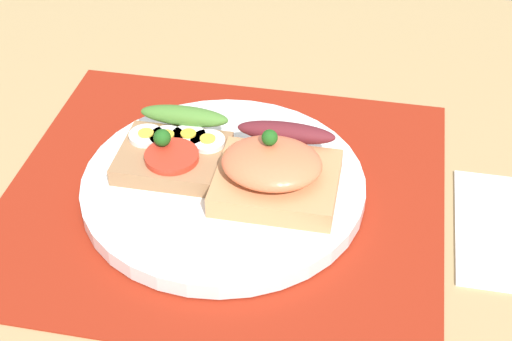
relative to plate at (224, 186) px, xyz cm
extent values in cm
cube|color=tan|center=(0.00, 0.00, -2.68)|extent=(120.00, 90.00, 3.20)
cube|color=maroon|center=(0.00, 0.00, -0.93)|extent=(39.71, 35.83, 0.30)
cylinder|color=white|center=(0.00, 0.00, 0.00)|extent=(25.66, 25.66, 1.56)
cube|color=#9D714B|center=(-4.98, 1.13, 1.59)|extent=(9.71, 7.88, 1.63)
cylinder|color=red|center=(-4.69, -0.42, 2.71)|extent=(4.88, 4.88, 0.60)
ellipsoid|color=#4C7F30|center=(-4.98, 5.47, 3.31)|extent=(8.54, 2.20, 1.80)
sphere|color=#1E5919|center=(-5.82, 1.13, 3.81)|extent=(1.60, 1.60, 1.60)
cylinder|color=white|center=(-7.89, 2.58, 2.66)|extent=(3.20, 3.20, 0.50)
cylinder|color=yellow|center=(-7.89, 2.58, 2.99)|extent=(1.44, 1.44, 0.16)
cylinder|color=white|center=(-5.95, 2.71, 2.66)|extent=(3.20, 3.20, 0.50)
cylinder|color=yellow|center=(-5.95, 2.71, 2.99)|extent=(1.44, 1.44, 0.16)
cylinder|color=white|center=(-4.01, 3.25, 2.66)|extent=(3.20, 3.20, 0.50)
cylinder|color=yellow|center=(-4.01, 3.25, 2.99)|extent=(1.44, 1.44, 0.16)
cylinder|color=white|center=(-2.07, 2.84, 2.66)|extent=(3.20, 3.20, 0.50)
cylinder|color=yellow|center=(-2.07, 2.84, 2.99)|extent=(1.44, 1.44, 0.16)
cube|color=tan|center=(4.98, -0.71, 1.79)|extent=(10.65, 9.01, 2.02)
ellipsoid|color=#EC6F47|center=(4.55, -0.92, 4.10)|extent=(8.73, 7.21, 2.59)
ellipsoid|color=maroon|center=(4.98, 4.20, 3.70)|extent=(9.05, 2.20, 1.80)
sphere|color=#1E5919|center=(4.18, -0.11, 6.09)|extent=(1.40, 1.40, 1.40)
camera|label=1|loc=(12.86, -50.61, 44.66)|focal=53.08mm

